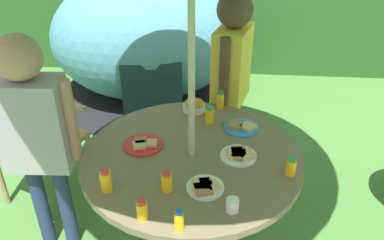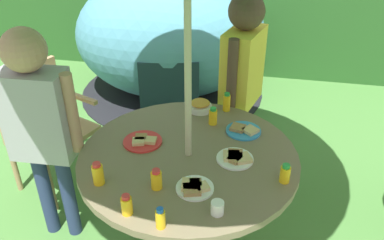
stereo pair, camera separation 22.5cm
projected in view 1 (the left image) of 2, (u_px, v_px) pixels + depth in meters
name	position (u px, v px, depth m)	size (l,w,h in m)	color
garden_table	(192.00, 174.00, 2.27)	(1.22, 1.22, 0.72)	tan
wooden_chair	(30.00, 131.00, 2.78)	(0.60, 0.66, 0.92)	tan
dome_tent	(148.00, 37.00, 4.11)	(2.38, 2.38, 1.30)	teal
child_in_yellow_shirt	(232.00, 66.00, 2.78)	(0.29, 0.47, 1.43)	brown
child_in_grey_shirt	(34.00, 125.00, 2.14)	(0.47, 0.24, 1.40)	navy
snack_bowl	(194.00, 106.00, 2.61)	(0.15, 0.15, 0.08)	white
plate_center_front	(241.00, 127.00, 2.43)	(0.21, 0.21, 0.03)	#338CD8
plate_front_edge	(205.00, 187.00, 1.95)	(0.19, 0.19, 0.03)	white
plate_mid_left	(143.00, 144.00, 2.27)	(0.23, 0.23, 0.03)	red
plate_far_left	(239.00, 155.00, 2.17)	(0.20, 0.20, 0.03)	white
juice_bottle_near_left	(220.00, 101.00, 2.62)	(0.05, 0.05, 0.13)	yellow
juice_bottle_near_right	(291.00, 167.00, 2.03)	(0.05, 0.05, 0.11)	yellow
juice_bottle_far_right	(210.00, 115.00, 2.47)	(0.05, 0.05, 0.11)	yellow
juice_bottle_center_back	(106.00, 181.00, 1.92)	(0.06, 0.06, 0.12)	yellow
juice_bottle_mid_right	(179.00, 220.00, 1.70)	(0.04, 0.04, 0.11)	yellow
juice_bottle_back_edge	(142.00, 210.00, 1.76)	(0.05, 0.05, 0.11)	yellow
juice_bottle_spot_a	(167.00, 182.00, 1.92)	(0.06, 0.06, 0.11)	yellow
cup_near	(232.00, 205.00, 1.81)	(0.06, 0.06, 0.07)	white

